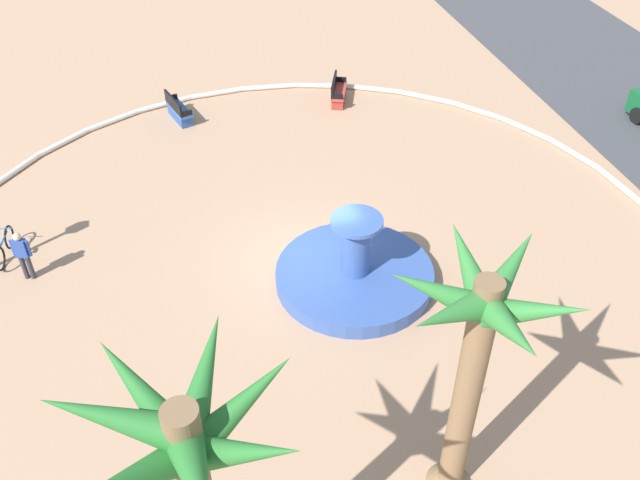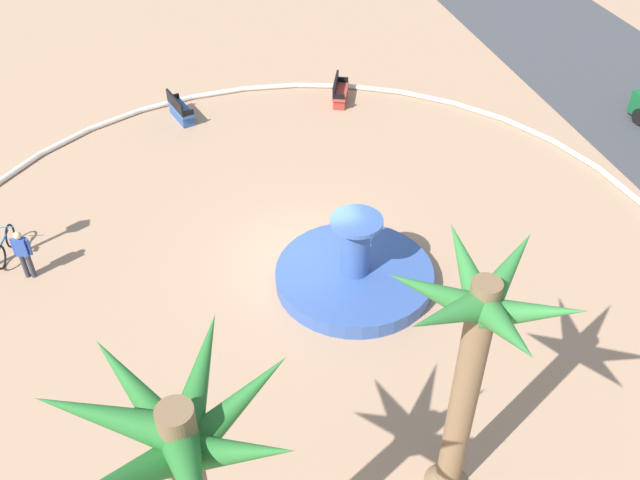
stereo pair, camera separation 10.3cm
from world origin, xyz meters
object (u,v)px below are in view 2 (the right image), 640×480
at_px(palm_tree_by_curb, 187,474).
at_px(bicycle_red_frame, 5,246).
at_px(bench_west, 181,111).
at_px(person_cyclist_helmet, 23,252).
at_px(bench_east, 340,94).
at_px(palm_tree_near_fountain, 473,347).
at_px(fountain, 354,274).

xyz_separation_m(palm_tree_by_curb, bicycle_red_frame, (-11.61, -4.65, -4.16)).
distance_m(bench_west, person_cyclist_helmet, 9.59).
xyz_separation_m(bench_east, bench_west, (-0.10, -6.35, 0.00)).
height_order(palm_tree_by_curb, bicycle_red_frame, palm_tree_by_curb).
height_order(palm_tree_near_fountain, person_cyclist_helmet, palm_tree_near_fountain).
bearing_deg(person_cyclist_helmet, bicycle_red_frame, -147.28).
height_order(bench_east, bench_west, same).
height_order(palm_tree_by_curb, person_cyclist_helmet, palm_tree_by_curb).
height_order(bench_east, person_cyclist_helmet, person_cyclist_helmet).
distance_m(palm_tree_near_fountain, bench_west, 18.05).
height_order(fountain, bench_east, fountain).
xyz_separation_m(palm_tree_by_curb, bench_west, (-18.66, 1.08, -4.20)).
distance_m(fountain, bench_west, 11.32).
distance_m(bench_east, person_cyclist_helmet, 13.94).
distance_m(palm_tree_by_curb, bicycle_red_frame, 13.18).
height_order(bench_west, person_cyclist_helmet, person_cyclist_helmet).
height_order(fountain, palm_tree_by_curb, palm_tree_by_curb).
xyz_separation_m(palm_tree_near_fountain, bench_west, (-17.18, -3.97, -3.89)).
xyz_separation_m(fountain, bench_east, (-10.54, 2.48, 0.03)).
bearing_deg(bench_east, palm_tree_near_fountain, -7.93).
distance_m(fountain, bench_east, 10.83).
bearing_deg(palm_tree_by_curb, fountain, 148.31).
distance_m(palm_tree_by_curb, bench_west, 19.15).
bearing_deg(bicycle_red_frame, palm_tree_by_curb, 21.82).
relative_size(fountain, bench_east, 2.65).
bearing_deg(person_cyclist_helmet, bench_east, 125.31).
relative_size(bench_west, bicycle_red_frame, 0.98).
xyz_separation_m(bench_west, bicycle_red_frame, (7.05, -5.73, 0.04)).
xyz_separation_m(bench_west, person_cyclist_helmet, (8.15, -5.02, 0.55)).
bearing_deg(bench_west, bicycle_red_frame, -39.12).
bearing_deg(fountain, bicycle_red_frame, -110.55).
height_order(palm_tree_near_fountain, bench_west, palm_tree_near_fountain).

